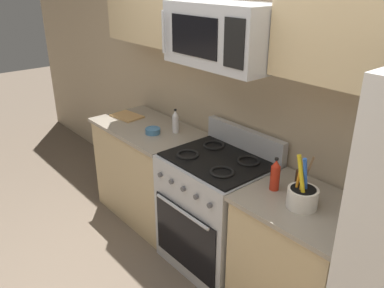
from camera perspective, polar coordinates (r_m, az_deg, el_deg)
The scene contains 13 objects.
wall_back at distance 3.00m, azimuth 9.26°, elevation 6.42°, with size 8.00×0.10×2.60m, color tan.
counter_left at distance 3.73m, azimuth -6.24°, elevation -3.91°, with size 1.06×0.63×0.91m.
range_oven at distance 3.10m, azimuth 3.53°, elevation -9.67°, with size 0.76×0.67×1.09m.
counter_right at distance 2.72m, azimuth 15.03°, elevation -16.44°, with size 0.74×0.63×0.91m.
microwave at distance 2.64m, azimuth 4.72°, elevation 15.52°, with size 0.79×0.44×0.40m.
upper_cabinets_left at distance 3.41m, azimuth -5.07°, elevation 20.03°, with size 1.05×0.34×0.68m.
upper_cabinets_right at distance 2.26m, azimuth 21.83°, elevation 16.74°, with size 0.73×0.34×0.68m.
utensil_crock at distance 2.39m, azimuth 15.71°, elevation -7.27°, with size 0.18×0.18×0.34m.
cutting_board at distance 3.80m, azimuth -9.42°, elevation 4.02°, with size 0.29×0.20×0.02m, color tan.
bottle_hot_sauce at distance 2.51m, azimuth 11.96°, elevation -4.44°, with size 0.06×0.06×0.22m.
bottle_soy at distance 2.56m, azimuth 15.33°, elevation -4.75°, with size 0.06×0.06×0.18m.
bottle_vinegar at distance 3.35m, azimuth -2.41°, elevation 3.23°, with size 0.05×0.05×0.21m.
prep_bowl at distance 3.36m, azimuth -5.71°, elevation 1.94°, with size 0.13×0.13×0.05m.
Camera 1 is at (1.86, -1.18, 2.17)m, focal length 36.79 mm.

